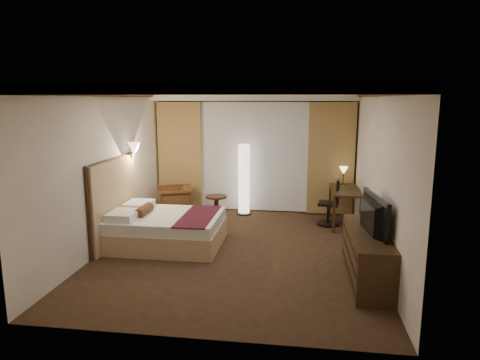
# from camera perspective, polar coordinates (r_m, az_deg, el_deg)

# --- Properties ---
(floor) EXTENTS (4.50, 5.50, 0.01)m
(floor) POSITION_cam_1_polar(r_m,az_deg,el_deg) (7.37, -0.44, -9.40)
(floor) COLOR #321E13
(floor) RESTS_ON ground
(ceiling) EXTENTS (4.50, 5.50, 0.01)m
(ceiling) POSITION_cam_1_polar(r_m,az_deg,el_deg) (6.92, -0.47, 12.08)
(ceiling) COLOR white
(ceiling) RESTS_ON back_wall
(back_wall) EXTENTS (4.50, 0.02, 2.70)m
(back_wall) POSITION_cam_1_polar(r_m,az_deg,el_deg) (9.72, 1.93, 3.72)
(back_wall) COLOR beige
(back_wall) RESTS_ON floor
(left_wall) EXTENTS (0.02, 5.50, 2.70)m
(left_wall) POSITION_cam_1_polar(r_m,az_deg,el_deg) (7.68, -17.31, 1.35)
(left_wall) COLOR beige
(left_wall) RESTS_ON floor
(right_wall) EXTENTS (0.02, 5.50, 2.70)m
(right_wall) POSITION_cam_1_polar(r_m,az_deg,el_deg) (7.06, 17.93, 0.52)
(right_wall) COLOR beige
(right_wall) RESTS_ON floor
(crown_molding) EXTENTS (4.50, 5.50, 0.12)m
(crown_molding) POSITION_cam_1_polar(r_m,az_deg,el_deg) (6.92, -0.47, 11.59)
(crown_molding) COLOR black
(crown_molding) RESTS_ON ceiling
(soffit) EXTENTS (4.50, 0.50, 0.20)m
(soffit) POSITION_cam_1_polar(r_m,az_deg,el_deg) (9.40, 1.81, 11.12)
(soffit) COLOR white
(soffit) RESTS_ON ceiling
(curtain_sheer) EXTENTS (2.48, 0.04, 2.45)m
(curtain_sheer) POSITION_cam_1_polar(r_m,az_deg,el_deg) (9.66, 1.87, 3.07)
(curtain_sheer) COLOR silver
(curtain_sheer) RESTS_ON back_wall
(curtain_left_drape) EXTENTS (1.00, 0.14, 2.45)m
(curtain_left_drape) POSITION_cam_1_polar(r_m,az_deg,el_deg) (9.92, -7.99, 3.18)
(curtain_left_drape) COLOR #A37E4A
(curtain_left_drape) RESTS_ON back_wall
(curtain_right_drape) EXTENTS (1.00, 0.14, 2.45)m
(curtain_right_drape) POSITION_cam_1_polar(r_m,az_deg,el_deg) (9.57, 12.02, 2.77)
(curtain_right_drape) COLOR #A37E4A
(curtain_right_drape) RESTS_ON back_wall
(wall_sconce) EXTENTS (0.24, 0.24, 0.24)m
(wall_sconce) POSITION_cam_1_polar(r_m,az_deg,el_deg) (8.36, -13.92, 4.12)
(wall_sconce) COLOR white
(wall_sconce) RESTS_ON left_wall
(bed) EXTENTS (1.88, 1.47, 0.55)m
(bed) POSITION_cam_1_polar(r_m,az_deg,el_deg) (7.67, -9.64, -6.57)
(bed) COLOR white
(bed) RESTS_ON floor
(headboard) EXTENTS (0.12, 1.77, 1.50)m
(headboard) POSITION_cam_1_polar(r_m,az_deg,el_deg) (7.88, -16.35, -2.81)
(headboard) COLOR tan
(headboard) RESTS_ON floor
(armchair) EXTENTS (0.89, 0.92, 0.75)m
(armchair) POSITION_cam_1_polar(r_m,az_deg,el_deg) (9.40, -8.77, -2.70)
(armchair) COLOR #462715
(armchair) RESTS_ON floor
(side_table) EXTENTS (0.46, 0.46, 0.51)m
(side_table) POSITION_cam_1_polar(r_m,az_deg,el_deg) (9.20, -3.15, -3.65)
(side_table) COLOR black
(side_table) RESTS_ON floor
(floor_lamp) EXTENTS (0.33, 0.33, 1.58)m
(floor_lamp) POSITION_cam_1_polar(r_m,az_deg,el_deg) (9.44, 0.54, 0.08)
(floor_lamp) COLOR white
(floor_lamp) RESTS_ON floor
(desk) EXTENTS (0.55, 1.25, 0.75)m
(desk) POSITION_cam_1_polar(r_m,az_deg,el_deg) (8.98, 13.74, -3.51)
(desk) COLOR black
(desk) RESTS_ON floor
(desk_lamp) EXTENTS (0.18, 0.18, 0.34)m
(desk_lamp) POSITION_cam_1_polar(r_m,az_deg,el_deg) (9.33, 13.61, 0.45)
(desk_lamp) COLOR #FFD899
(desk_lamp) RESTS_ON desk
(office_chair) EXTENTS (0.53, 0.53, 0.96)m
(office_chair) POSITION_cam_1_polar(r_m,az_deg,el_deg) (8.88, 11.72, -2.88)
(office_chair) COLOR black
(office_chair) RESTS_ON floor
(dresser) EXTENTS (0.50, 1.83, 0.71)m
(dresser) POSITION_cam_1_polar(r_m,az_deg,el_deg) (6.41, 16.55, -9.63)
(dresser) COLOR black
(dresser) RESTS_ON floor
(television) EXTENTS (0.77, 1.18, 0.15)m
(television) POSITION_cam_1_polar(r_m,az_deg,el_deg) (6.21, 16.60, -3.77)
(television) COLOR black
(television) RESTS_ON dresser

